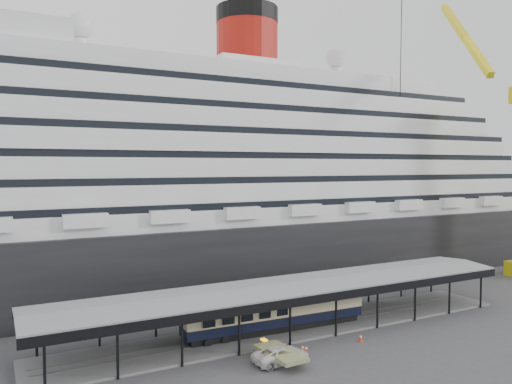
{
  "coord_description": "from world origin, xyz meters",
  "views": [
    {
      "loc": [
        -29.34,
        -41.58,
        18.27
      ],
      "look_at": [
        -3.06,
        8.0,
        15.33
      ],
      "focal_mm": 35.0,
      "sensor_mm": 36.0,
      "label": 1
    }
  ],
  "objects": [
    {
      "name": "ground",
      "position": [
        0.0,
        0.0,
        0.0
      ],
      "size": [
        200.0,
        200.0,
        0.0
      ],
      "primitive_type": "plane",
      "color": "#3D3D3F",
      "rests_on": "ground"
    },
    {
      "name": "cruise_ship",
      "position": [
        0.05,
        32.0,
        18.35
      ],
      "size": [
        130.0,
        30.0,
        43.9
      ],
      "color": "black",
      "rests_on": "ground"
    },
    {
      "name": "platform_canopy",
      "position": [
        0.0,
        5.0,
        2.36
      ],
      "size": [
        56.0,
        9.18,
        5.3
      ],
      "color": "slate",
      "rests_on": "ground"
    },
    {
      "name": "port_truck",
      "position": [
        -6.07,
        -2.58,
        0.76
      ],
      "size": [
        5.58,
        2.79,
        1.52
      ],
      "primitive_type": "imported",
      "rotation": [
        0.0,
        0.0,
        1.62
      ],
      "color": "silver",
      "rests_on": "ground"
    },
    {
      "name": "pullman_carriage",
      "position": [
        -2.17,
        5.0,
        2.54
      ],
      "size": [
        21.3,
        3.49,
        20.83
      ],
      "rotation": [
        0.0,
        0.0,
        -0.03
      ],
      "color": "black",
      "rests_on": "ground"
    },
    {
      "name": "traffic_cone_left",
      "position": [
        -2.81,
        -1.29,
        0.39
      ],
      "size": [
        0.53,
        0.53,
        0.78
      ],
      "rotation": [
        0.0,
        0.0,
        0.4
      ],
      "color": "#F15A0D",
      "rests_on": "ground"
    },
    {
      "name": "traffic_cone_mid",
      "position": [
        -2.7,
        -1.74,
        0.42
      ],
      "size": [
        0.55,
        0.55,
        0.84
      ],
      "rotation": [
        0.0,
        0.0,
        0.32
      ],
      "color": "red",
      "rests_on": "ground"
    },
    {
      "name": "traffic_cone_right",
      "position": [
        4.2,
        -1.59,
        0.41
      ],
      "size": [
        0.45,
        0.45,
        0.83
      ],
      "rotation": [
        0.0,
        0.0,
        -0.06
      ],
      "color": "#F7340D",
      "rests_on": "ground"
    }
  ]
}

